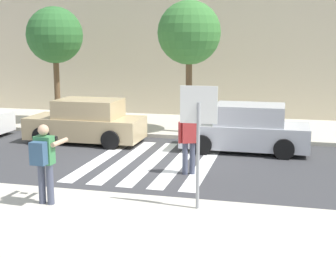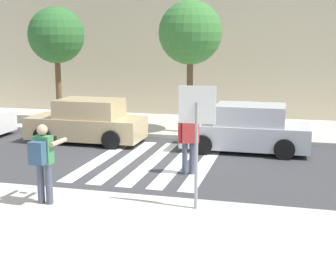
% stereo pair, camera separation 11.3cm
% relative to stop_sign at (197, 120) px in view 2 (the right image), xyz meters
% --- Properties ---
extents(ground_plane, '(120.00, 120.00, 0.00)m').
position_rel_stop_sign_xyz_m(ground_plane, '(-2.11, 3.76, -2.00)').
color(ground_plane, '#38383A').
extents(sidewalk_near, '(60.00, 6.00, 0.14)m').
position_rel_stop_sign_xyz_m(sidewalk_near, '(-2.11, -2.44, -1.93)').
color(sidewalk_near, beige).
rests_on(sidewalk_near, ground).
extents(sidewalk_far, '(60.00, 4.80, 0.14)m').
position_rel_stop_sign_xyz_m(sidewalk_far, '(-2.11, 9.76, -1.93)').
color(sidewalk_far, beige).
rests_on(sidewalk_far, ground).
extents(building_facade_far, '(56.00, 4.00, 7.84)m').
position_rel_stop_sign_xyz_m(building_facade_far, '(-2.11, 14.16, 1.92)').
color(building_facade_far, beige).
rests_on(building_facade_far, ground).
extents(crosswalk_stripe_0, '(0.44, 5.20, 0.01)m').
position_rel_stop_sign_xyz_m(crosswalk_stripe_0, '(-3.71, 3.96, -2.00)').
color(crosswalk_stripe_0, silver).
rests_on(crosswalk_stripe_0, ground).
extents(crosswalk_stripe_1, '(0.44, 5.20, 0.01)m').
position_rel_stop_sign_xyz_m(crosswalk_stripe_1, '(-2.91, 3.96, -2.00)').
color(crosswalk_stripe_1, silver).
rests_on(crosswalk_stripe_1, ground).
extents(crosswalk_stripe_2, '(0.44, 5.20, 0.01)m').
position_rel_stop_sign_xyz_m(crosswalk_stripe_2, '(-2.11, 3.96, -2.00)').
color(crosswalk_stripe_2, silver).
rests_on(crosswalk_stripe_2, ground).
extents(crosswalk_stripe_3, '(0.44, 5.20, 0.01)m').
position_rel_stop_sign_xyz_m(crosswalk_stripe_3, '(-1.31, 3.96, -2.00)').
color(crosswalk_stripe_3, silver).
rests_on(crosswalk_stripe_3, ground).
extents(crosswalk_stripe_4, '(0.44, 5.20, 0.01)m').
position_rel_stop_sign_xyz_m(crosswalk_stripe_4, '(-0.51, 3.96, -2.00)').
color(crosswalk_stripe_4, silver).
rests_on(crosswalk_stripe_4, ground).
extents(stop_sign, '(0.76, 0.08, 2.56)m').
position_rel_stop_sign_xyz_m(stop_sign, '(0.00, 0.00, 0.00)').
color(stop_sign, gray).
rests_on(stop_sign, sidewalk_near).
extents(photographer_with_backpack, '(0.61, 0.86, 1.72)m').
position_rel_stop_sign_xyz_m(photographer_with_backpack, '(-3.19, -0.54, -0.83)').
color(photographer_with_backpack, '#474C60').
rests_on(photographer_with_backpack, sidewalk_near).
extents(pedestrian_crossing, '(0.55, 0.36, 1.72)m').
position_rel_stop_sign_xyz_m(pedestrian_crossing, '(-0.78, 2.92, -1.03)').
color(pedestrian_crossing, '#474C60').
rests_on(pedestrian_crossing, ground).
extents(parked_car_tan, '(4.10, 1.92, 1.55)m').
position_rel_stop_sign_xyz_m(parked_car_tan, '(-5.13, 6.06, -1.28)').
color(parked_car_tan, tan).
rests_on(parked_car_tan, ground).
extents(parked_car_silver, '(4.10, 1.92, 1.55)m').
position_rel_stop_sign_xyz_m(parked_car_silver, '(0.51, 6.06, -1.28)').
color(parked_car_silver, '#B7BABF').
rests_on(parked_car_silver, ground).
extents(street_tree_west, '(2.32, 2.32, 4.83)m').
position_rel_stop_sign_xyz_m(street_tree_west, '(-7.61, 8.78, 1.78)').
color(street_tree_west, brown).
rests_on(street_tree_west, sidewalk_far).
extents(street_tree_center, '(2.35, 2.35, 4.91)m').
position_rel_stop_sign_xyz_m(street_tree_center, '(-1.83, 8.09, 1.84)').
color(street_tree_center, brown).
rests_on(street_tree_center, sidewalk_far).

